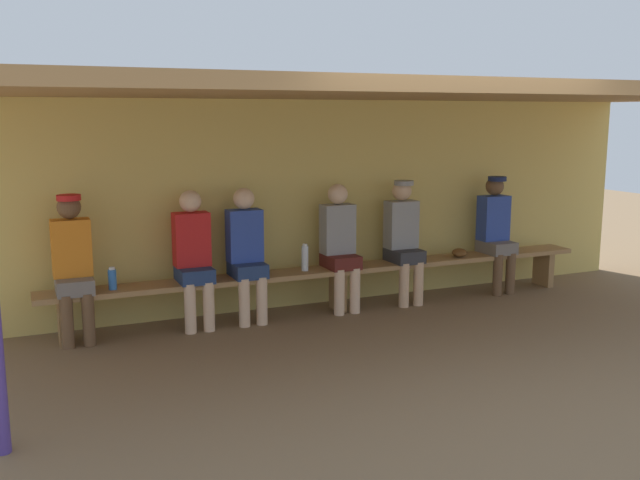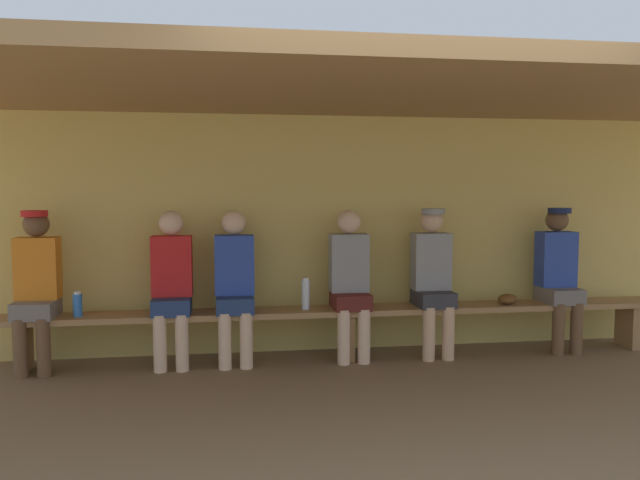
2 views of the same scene
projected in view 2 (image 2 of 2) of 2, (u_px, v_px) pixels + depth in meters
ground_plane at (393, 421)px, 4.13m from camera, size 24.00×24.00×0.00m
back_wall at (339, 233)px, 6.01m from camera, size 8.00×0.20×2.20m
dugout_roof at (371, 89)px, 4.64m from camera, size 8.00×2.80×0.12m
bench at (347, 316)px, 5.62m from camera, size 6.00×0.36×0.46m
player_shirtless_tan at (350, 278)px, 5.60m from camera, size 0.34×0.42×1.34m
player_leftmost at (235, 280)px, 5.45m from camera, size 0.34×0.42×1.34m
player_near_post at (433, 274)px, 5.72m from camera, size 0.34×0.42×1.34m
player_with_sunglasses at (559, 272)px, 5.90m from camera, size 0.34×0.42×1.34m
player_rightmost at (36, 283)px, 5.21m from camera, size 0.34×0.42×1.34m
player_in_red at (172, 282)px, 5.37m from camera, size 0.34×0.42×1.34m
water_bottle_blue at (78, 305)px, 5.23m from camera, size 0.07×0.07×0.21m
water_bottle_green at (306, 294)px, 5.54m from camera, size 0.07×0.07×0.28m
baseball_glove_worn at (508, 299)px, 5.81m from camera, size 0.28×0.29×0.09m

